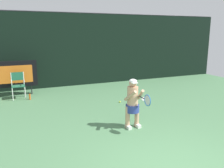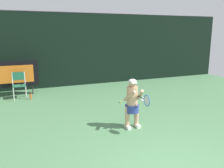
% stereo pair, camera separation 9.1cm
% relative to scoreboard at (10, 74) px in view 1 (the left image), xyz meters
% --- Properties ---
extents(backdrop_screen, '(18.00, 0.12, 3.66)m').
position_rel_scoreboard_xyz_m(backdrop_screen, '(2.87, 1.01, 0.86)').
color(backdrop_screen, black).
rests_on(backdrop_screen, ground).
extents(scoreboard, '(2.20, 0.21, 1.50)m').
position_rel_scoreboard_xyz_m(scoreboard, '(0.00, 0.00, 0.00)').
color(scoreboard, black).
rests_on(scoreboard, ground).
extents(umpire_chair, '(0.52, 0.44, 1.08)m').
position_rel_scoreboard_xyz_m(umpire_chair, '(0.27, -0.50, -0.33)').
color(umpire_chair, white).
rests_on(umpire_chair, ground).
extents(water_bottle, '(0.07, 0.07, 0.27)m').
position_rel_scoreboard_xyz_m(water_bottle, '(0.67, -0.88, -0.82)').
color(water_bottle, '#DA5D1D').
rests_on(water_bottle, ground).
extents(tennis_player, '(0.53, 0.60, 1.43)m').
position_rel_scoreboard_xyz_m(tennis_player, '(3.18, -5.07, -0.18)').
color(tennis_player, white).
rests_on(tennis_player, ground).
extents(tennis_racket, '(0.03, 0.60, 0.31)m').
position_rel_scoreboard_xyz_m(tennis_racket, '(3.30, -5.64, 0.01)').
color(tennis_racket, black).
extents(tennis_ball_loose, '(0.07, 0.07, 0.07)m').
position_rel_scoreboard_xyz_m(tennis_ball_loose, '(3.88, -2.72, -0.91)').
color(tennis_ball_loose, '#CCDB3D').
rests_on(tennis_ball_loose, ground).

